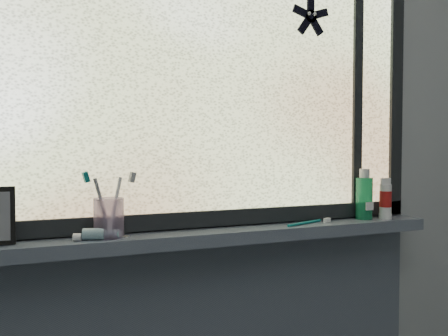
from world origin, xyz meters
name	(u,v)px	position (x,y,z in m)	size (l,w,h in m)	color
wall_back	(197,155)	(0.00, 1.30, 1.25)	(3.00, 0.01, 2.50)	#9EA3A8
windowsill	(205,237)	(0.00, 1.23, 1.00)	(1.62, 0.14, 0.04)	#4B5464
window_pane	(199,66)	(0.00, 1.28, 1.53)	(1.50, 0.01, 1.00)	silver
frame_bottom	(200,219)	(0.00, 1.28, 1.05)	(1.60, 0.03, 0.05)	black
frame_right	(395,79)	(0.78, 1.28, 1.53)	(0.05, 0.03, 1.10)	black
frame_mullion	(356,76)	(0.60, 1.28, 1.53)	(0.04, 0.03, 1.00)	black
starfish_sticker	(311,16)	(0.40, 1.27, 1.72)	(0.15, 0.02, 0.15)	black
toothpaste_tube	(101,234)	(-0.32, 1.21, 1.04)	(0.18, 0.04, 0.03)	silver
toothbrush_cup	(109,218)	(-0.29, 1.23, 1.08)	(0.08, 0.08, 0.11)	#AE90BE
toothbrush_lying	(305,222)	(0.35, 1.22, 1.03)	(0.21, 0.02, 0.01)	#0B6768
mouthwash_bottle	(364,194)	(0.61, 1.24, 1.11)	(0.06, 0.06, 0.15)	#1C945A
cream_tube	(385,197)	(0.68, 1.21, 1.10)	(0.04, 0.04, 0.10)	silver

